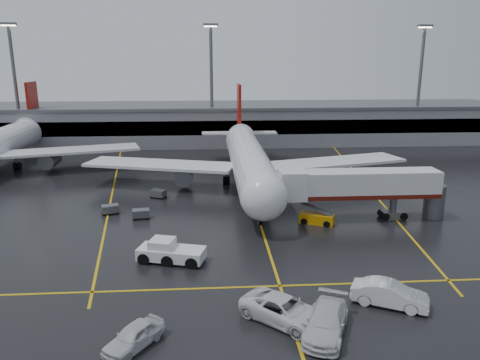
{
  "coord_description": "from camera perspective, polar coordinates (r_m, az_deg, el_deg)",
  "views": [
    {
      "loc": [
        -5.76,
        -56.84,
        18.47
      ],
      "look_at": [
        -2.0,
        -2.0,
        4.0
      ],
      "focal_mm": 34.51,
      "sensor_mm": 36.0,
      "label": 1
    }
  ],
  "objects": [
    {
      "name": "light_mast_left",
      "position": [
        106.42,
        -26.08,
        11.14
      ],
      "size": [
        3.0,
        1.2,
        25.45
      ],
      "color": "#595B60",
      "rests_on": "ground"
    },
    {
      "name": "belt_loader",
      "position": [
        54.2,
        9.48,
        -4.7
      ],
      "size": [
        4.24,
        3.13,
        2.48
      ],
      "color": "#C57E07",
      "rests_on": "ground"
    },
    {
      "name": "apron_line_left",
      "position": [
        70.79,
        -15.38,
        -0.91
      ],
      "size": [
        9.99,
        69.35,
        0.02
      ],
      "primitive_type": "cube",
      "rotation": [
        0.0,
        0.0,
        0.14
      ],
      "color": "gold",
      "rests_on": "ground"
    },
    {
      "name": "service_van_b",
      "position": [
        33.82,
        10.63,
        -16.79
      ],
      "size": [
        4.84,
        6.83,
        1.84
      ],
      "primitive_type": "imported",
      "rotation": [
        0.0,
        0.0,
        -0.4
      ],
      "color": "silver",
      "rests_on": "ground"
    },
    {
      "name": "ground",
      "position": [
        60.04,
        1.78,
        -3.18
      ],
      "size": [
        220.0,
        220.0,
        0.0
      ],
      "primitive_type": "plane",
      "color": "black",
      "rests_on": "ground"
    },
    {
      "name": "baggage_cart_a",
      "position": [
        56.35,
        -12.14,
        -4.06
      ],
      "size": [
        2.17,
        1.58,
        1.12
      ],
      "color": "#595B60",
      "rests_on": "ground"
    },
    {
      "name": "jet_bridge",
      "position": [
        55.74,
        14.67,
        -0.87
      ],
      "size": [
        19.9,
        3.4,
        6.05
      ],
      "color": "silver",
      "rests_on": "ground"
    },
    {
      "name": "service_van_c",
      "position": [
        38.29,
        18.01,
        -13.27
      ],
      "size": [
        6.05,
        4.38,
        1.9
      ],
      "primitive_type": "imported",
      "rotation": [
        0.0,
        0.0,
        1.11
      ],
      "color": "silver",
      "rests_on": "ground"
    },
    {
      "name": "pushback_tractor",
      "position": [
        44.28,
        -8.69,
        -8.83
      ],
      "size": [
        6.65,
        4.1,
        2.22
      ],
      "color": "silver",
      "rests_on": "ground"
    },
    {
      "name": "light_mast_mid",
      "position": [
        98.93,
        -3.56,
        12.4
      ],
      "size": [
        3.0,
        1.2,
        25.45
      ],
      "color": "#595B60",
      "rests_on": "ground"
    },
    {
      "name": "apron_line_stop",
      "position": [
        39.85,
        4.96,
        -12.91
      ],
      "size": [
        60.0,
        0.25,
        0.02
      ],
      "primitive_type": "cube",
      "color": "gold",
      "rests_on": "ground"
    },
    {
      "name": "baggage_cart_c",
      "position": [
        64.18,
        -10.08,
        -1.63
      ],
      "size": [
        2.37,
        2.07,
        1.12
      ],
      "color": "#595B60",
      "rests_on": "ground"
    },
    {
      "name": "baggage_cart_b",
      "position": [
        58.94,
        -15.76,
        -3.45
      ],
      "size": [
        2.33,
        1.92,
        1.12
      ],
      "color": "#595B60",
      "rests_on": "ground"
    },
    {
      "name": "light_mast_right",
      "position": [
        108.99,
        21.37,
        11.66
      ],
      "size": [
        3.0,
        1.2,
        25.45
      ],
      "color": "#595B60",
      "rests_on": "ground"
    },
    {
      "name": "terminal",
      "position": [
        105.88,
        -0.77,
        7.07
      ],
      "size": [
        122.0,
        19.0,
        8.6
      ],
      "color": "gray",
      "rests_on": "ground"
    },
    {
      "name": "service_van_a",
      "position": [
        34.66,
        5.52,
        -15.73
      ],
      "size": [
        7.01,
        6.77,
        1.86
      ],
      "primitive_type": "imported",
      "rotation": [
        0.0,
        0.0,
        0.83
      ],
      "color": "silver",
      "rests_on": "ground"
    },
    {
      "name": "service_van_d",
      "position": [
        32.76,
        -12.98,
        -18.31
      ],
      "size": [
        4.24,
        4.92,
        1.6
      ],
      "primitive_type": "imported",
      "rotation": [
        0.0,
        0.0,
        -0.61
      ],
      "color": "silver",
      "rests_on": "ground"
    },
    {
      "name": "apron_line_centre",
      "position": [
        60.04,
        1.78,
        -3.17
      ],
      "size": [
        0.25,
        90.0,
        0.02
      ],
      "primitive_type": "cube",
      "color": "gold",
      "rests_on": "ground"
    },
    {
      "name": "main_airliner",
      "position": [
        68.3,
        1.0,
        2.69
      ],
      "size": [
        48.8,
        45.6,
        14.1
      ],
      "color": "silver",
      "rests_on": "ground"
    },
    {
      "name": "apron_line_right",
      "position": [
        73.3,
        15.13,
        -0.36
      ],
      "size": [
        7.57,
        69.64,
        0.02
      ],
      "primitive_type": "cube",
      "rotation": [
        0.0,
        0.0,
        -0.1
      ],
      "color": "gold",
      "rests_on": "ground"
    }
  ]
}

